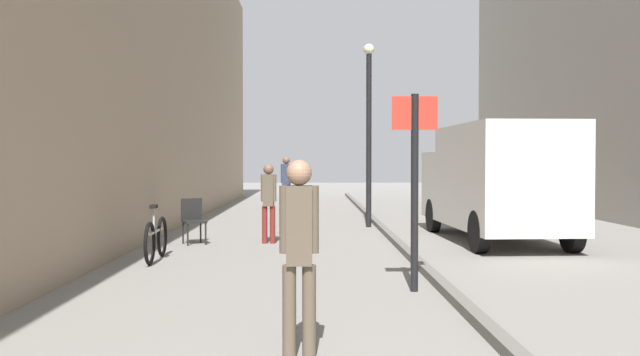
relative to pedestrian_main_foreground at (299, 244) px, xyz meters
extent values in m
plane|color=gray|center=(0.28, 7.93, -1.00)|extent=(80.00, 80.00, 0.00)
cube|color=gray|center=(-4.48, 7.93, 3.65)|extent=(2.32, 40.00, 9.30)
cube|color=#615F5B|center=(1.86, 7.93, -0.94)|extent=(0.16, 40.00, 0.12)
cylinder|color=brown|center=(-0.09, 0.00, -0.59)|extent=(0.12, 0.12, 0.81)
cylinder|color=brown|center=(0.09, 0.00, -0.59)|extent=(0.12, 0.12, 0.81)
cube|color=brown|center=(0.00, 0.00, 0.16)|extent=(0.23, 0.20, 0.69)
cylinder|color=brown|center=(-0.12, 0.00, 0.21)|extent=(0.10, 0.10, 0.59)
cylinder|color=brown|center=(0.12, 0.00, 0.21)|extent=(0.10, 0.10, 0.59)
sphere|color=#9E755B|center=(0.00, 0.00, 0.62)|extent=(0.23, 0.23, 0.23)
cylinder|color=maroon|center=(-0.87, 8.22, -0.61)|extent=(0.12, 0.12, 0.78)
cylinder|color=maroon|center=(-0.71, 8.21, -0.61)|extent=(0.12, 0.12, 0.78)
cube|color=brown|center=(-0.79, 8.21, 0.11)|extent=(0.23, 0.20, 0.66)
cylinder|color=brown|center=(-0.91, 8.23, 0.16)|extent=(0.09, 0.09, 0.56)
cylinder|color=brown|center=(-0.67, 8.20, 0.16)|extent=(0.09, 0.09, 0.56)
sphere|color=brown|center=(-0.79, 8.21, 0.55)|extent=(0.22, 0.22, 0.22)
cylinder|color=brown|center=(-0.83, 16.52, -0.56)|extent=(0.13, 0.13, 0.88)
cylinder|color=brown|center=(-0.65, 16.47, -0.56)|extent=(0.13, 0.13, 0.88)
cube|color=#2D3851|center=(-0.74, 16.49, 0.25)|extent=(0.29, 0.27, 0.75)
cylinder|color=#2D3851|center=(-0.86, 16.53, 0.31)|extent=(0.10, 0.10, 0.64)
cylinder|color=#2D3851|center=(-0.61, 16.45, 0.31)|extent=(0.10, 0.10, 0.64)
sphere|color=brown|center=(-0.74, 16.49, 0.75)|extent=(0.24, 0.24, 0.24)
cube|color=silver|center=(4.06, 7.95, 0.40)|extent=(2.15, 3.98, 2.13)
cube|color=silver|center=(3.95, 10.65, 0.14)|extent=(2.04, 1.60, 1.59)
cube|color=black|center=(3.92, 11.18, 0.49)|extent=(1.66, 0.11, 0.70)
cylinder|color=black|center=(3.06, 10.46, -0.60)|extent=(0.25, 0.81, 0.80)
cylinder|color=black|center=(4.84, 10.54, -0.60)|extent=(0.25, 0.81, 0.80)
cylinder|color=black|center=(3.23, 6.66, -0.60)|extent=(0.25, 0.81, 0.80)
cylinder|color=black|center=(5.01, 6.74, -0.60)|extent=(0.25, 0.81, 0.80)
cylinder|color=black|center=(1.46, 2.99, 0.30)|extent=(0.10, 0.10, 2.60)
cube|color=red|center=(1.46, 2.99, 1.35)|extent=(0.60, 0.04, 0.44)
cylinder|color=black|center=(1.59, 11.68, 1.25)|extent=(0.14, 0.14, 4.50)
sphere|color=beige|center=(1.59, 11.68, 3.62)|extent=(0.28, 0.28, 0.28)
torus|color=black|center=(-2.59, 6.33, -0.64)|extent=(0.08, 0.72, 0.72)
torus|color=black|center=(-2.57, 5.28, -0.64)|extent=(0.08, 0.72, 0.72)
cylinder|color=#B7B7BC|center=(-2.58, 5.80, -0.49)|extent=(0.08, 0.95, 0.05)
cylinder|color=#B7B7BC|center=(-2.57, 5.61, -0.27)|extent=(0.04, 0.04, 0.40)
cube|color=black|center=(-2.57, 5.61, -0.05)|extent=(0.11, 0.24, 0.06)
cylinder|color=black|center=(-2.07, 7.99, -0.77)|extent=(0.04, 0.04, 0.45)
cylinder|color=black|center=(-2.41, 7.83, -0.77)|extent=(0.04, 0.04, 0.45)
cylinder|color=black|center=(-2.23, 8.33, -0.77)|extent=(0.04, 0.04, 0.45)
cylinder|color=black|center=(-2.57, 8.17, -0.77)|extent=(0.04, 0.04, 0.45)
cube|color=black|center=(-2.32, 8.08, -0.53)|extent=(0.59, 0.59, 0.04)
cube|color=black|center=(-2.40, 8.26, -0.28)|extent=(0.42, 0.22, 0.45)
camera|label=1|loc=(0.11, -5.86, 0.72)|focal=37.93mm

